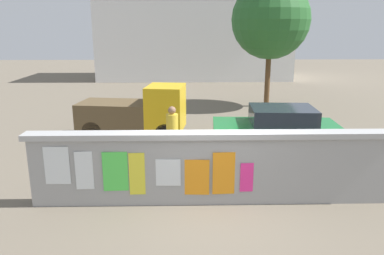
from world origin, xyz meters
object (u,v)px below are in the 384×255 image
object	(u,v)px
auto_rickshaw_truck	(138,112)
car_parked	(277,129)
tree_roadside	(271,20)
person_walking	(172,128)
motorcycle	(108,164)

from	to	relation	value
auto_rickshaw_truck	car_parked	xyz separation A→B (m)	(4.46, -1.64, -0.17)
car_parked	auto_rickshaw_truck	bearing A→B (deg)	159.84
auto_rickshaw_truck	tree_roadside	world-z (taller)	tree_roadside
car_parked	person_walking	distance (m)	3.31
auto_rickshaw_truck	motorcycle	size ratio (longest dim) A/B	2.01
person_walking	auto_rickshaw_truck	bearing A→B (deg)	117.09
person_walking	tree_roadside	bearing A→B (deg)	60.72
auto_rickshaw_truck	person_walking	bearing A→B (deg)	-62.91
car_parked	motorcycle	distance (m)	5.28
car_parked	tree_roadside	bearing A→B (deg)	80.29
motorcycle	auto_rickshaw_truck	bearing A→B (deg)	85.65
auto_rickshaw_truck	person_walking	world-z (taller)	auto_rickshaw_truck
tree_roadside	person_walking	bearing A→B (deg)	-119.28
tree_roadside	car_parked	bearing A→B (deg)	-99.71
person_walking	tree_roadside	world-z (taller)	tree_roadside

